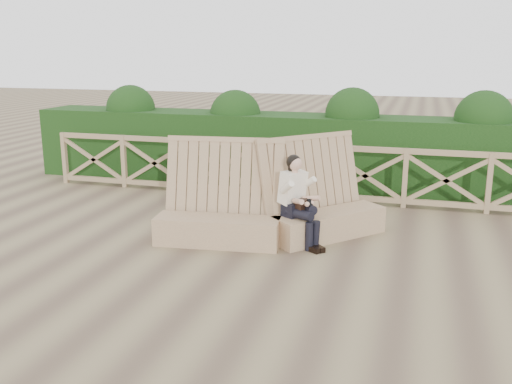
# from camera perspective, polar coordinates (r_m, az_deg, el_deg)

# --- Properties ---
(ground) EXTENTS (60.00, 60.00, 0.00)m
(ground) POSITION_cam_1_polar(r_m,az_deg,el_deg) (7.90, -2.45, -6.91)
(ground) COLOR brown
(ground) RESTS_ON ground
(bench) EXTENTS (3.31, 2.16, 1.55)m
(bench) POSITION_cam_1_polar(r_m,az_deg,el_deg) (8.67, 1.72, -2.28)
(bench) COLOR #8D6C51
(bench) RESTS_ON ground
(woman) EXTENTS (0.81, 0.72, 1.34)m
(woman) POSITION_cam_1_polar(r_m,az_deg,el_deg) (8.40, 4.22, -0.56)
(woman) COLOR black
(woman) RESTS_ON ground
(guardrail) EXTENTS (10.10, 0.09, 1.10)m
(guardrail) POSITION_cam_1_polar(r_m,az_deg,el_deg) (10.98, 3.41, 2.10)
(guardrail) COLOR #8C7651
(guardrail) RESTS_ON ground
(hedge) EXTENTS (12.00, 1.20, 1.50)m
(hedge) POSITION_cam_1_polar(r_m,az_deg,el_deg) (12.10, 4.72, 4.14)
(hedge) COLOR black
(hedge) RESTS_ON ground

